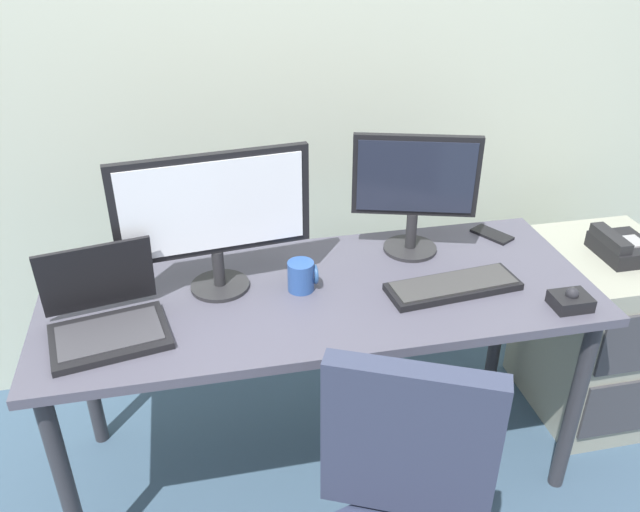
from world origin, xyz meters
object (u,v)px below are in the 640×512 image
(desk_phone, at_px, (622,247))
(monitor_main, at_px, (214,213))
(monitor_side, at_px, (415,186))
(trackball_mouse, at_px, (571,300))
(keyboard, at_px, (453,286))
(coffee_mug, at_px, (302,276))
(laptop, at_px, (105,314))
(file_cabinet, at_px, (598,332))
(cell_phone, at_px, (492,234))

(desk_phone, height_order, monitor_main, monitor_main)
(monitor_side, distance_m, trackball_mouse, 0.59)
(keyboard, distance_m, coffee_mug, 0.46)
(laptop, bearing_deg, file_cabinet, 5.56)
(desk_phone, height_order, cell_phone, desk_phone)
(desk_phone, xyz_separation_m, laptop, (-1.70, -0.15, 0.06))
(keyboard, bearing_deg, desk_phone, 12.60)
(desk_phone, distance_m, trackball_mouse, 0.50)
(file_cabinet, xyz_separation_m, coffee_mug, (-1.14, -0.07, 0.43))
(monitor_side, bearing_deg, coffee_mug, -157.64)
(file_cabinet, xyz_separation_m, laptop, (-1.71, -0.17, 0.44))
(monitor_main, relative_size, keyboard, 1.35)
(keyboard, height_order, coffee_mug, coffee_mug)
(coffee_mug, relative_size, cell_phone, 0.67)
(laptop, distance_m, cell_phone, 1.32)
(keyboard, relative_size, coffee_mug, 4.46)
(laptop, height_order, coffee_mug, laptop)
(monitor_side, xyz_separation_m, coffee_mug, (-0.40, -0.17, -0.19))
(laptop, xyz_separation_m, trackball_mouse, (1.32, -0.16, -0.03))
(cell_phone, bearing_deg, laptop, 163.40)
(desk_phone, height_order, keyboard, desk_phone)
(keyboard, bearing_deg, coffee_mug, 167.68)
(trackball_mouse, bearing_deg, monitor_side, 129.53)
(laptop, bearing_deg, trackball_mouse, -6.95)
(trackball_mouse, height_order, coffee_mug, coffee_mug)
(desk_phone, height_order, laptop, laptop)
(trackball_mouse, xyz_separation_m, coffee_mug, (-0.75, 0.26, 0.02))
(desk_phone, xyz_separation_m, monitor_side, (-0.73, 0.11, 0.25))
(monitor_main, height_order, trackball_mouse, monitor_main)
(file_cabinet, xyz_separation_m, cell_phone, (-0.42, 0.13, 0.39))
(keyboard, xyz_separation_m, trackball_mouse, (0.30, -0.16, 0.01))
(file_cabinet, distance_m, desk_phone, 0.38)
(desk_phone, bearing_deg, coffee_mug, -177.26)
(laptop, relative_size, coffee_mug, 3.76)
(keyboard, bearing_deg, monitor_main, 167.11)
(desk_phone, relative_size, trackball_mouse, 1.82)
(cell_phone, bearing_deg, keyboard, -161.27)
(coffee_mug, distance_m, cell_phone, 0.75)
(file_cabinet, height_order, coffee_mug, coffee_mug)
(file_cabinet, bearing_deg, trackball_mouse, -140.16)
(file_cabinet, height_order, monitor_side, monitor_side)
(monitor_side, bearing_deg, trackball_mouse, -50.47)
(file_cabinet, distance_m, keyboard, 0.82)
(cell_phone, bearing_deg, desk_phone, -49.74)
(monitor_main, distance_m, monitor_side, 0.66)
(desk_phone, height_order, coffee_mug, coffee_mug)
(monitor_main, bearing_deg, trackball_mouse, -17.66)
(file_cabinet, bearing_deg, cell_phone, 162.37)
(desk_phone, distance_m, laptop, 1.71)
(desk_phone, distance_m, keyboard, 0.70)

